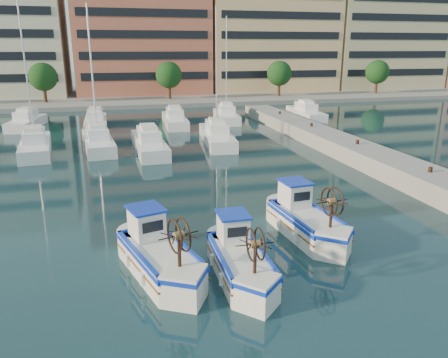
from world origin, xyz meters
TOP-DOWN VIEW (x-y plane):
  - ground at (0.00, 0.00)m, footprint 300.00×300.00m
  - quay at (13.00, 8.00)m, footprint 3.00×60.00m
  - waterfront at (9.23, 65.04)m, footprint 180.00×40.00m
  - yacht_marina at (-2.59, 27.57)m, footprint 40.16×22.44m
  - fishing_boat_a at (-3.47, 0.19)m, footprint 3.01×4.75m
  - fishing_boat_b at (-0.57, -0.79)m, footprint 1.80×4.29m
  - fishing_boat_c at (3.33, 2.03)m, footprint 2.26×4.67m

SIDE VIEW (x-z plane):
  - ground at x=0.00m, z-range 0.00..0.00m
  - yacht_marina at x=-2.59m, z-range -5.22..6.28m
  - quay at x=13.00m, z-range 0.00..1.20m
  - fishing_boat_b at x=-0.57m, z-range -0.60..2.07m
  - fishing_boat_c at x=3.33m, z-range -0.64..2.22m
  - fishing_boat_a at x=-3.47m, z-range -0.65..2.23m
  - waterfront at x=9.23m, z-range -1.70..23.90m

